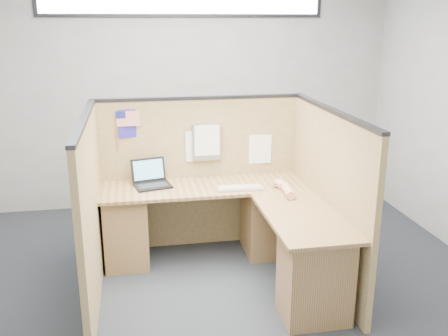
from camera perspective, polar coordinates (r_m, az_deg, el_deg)
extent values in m
plane|color=#1E222B|center=(4.41, -0.83, -13.87)|extent=(5.00, 5.00, 0.00)
plane|color=#949699|center=(6.09, -4.42, 8.67)|extent=(5.00, 0.00, 5.00)
plane|color=#949699|center=(1.83, 10.94, -11.04)|extent=(5.00, 0.00, 5.00)
cube|color=#232328|center=(6.02, -4.64, 18.59)|extent=(3.30, 0.02, 0.38)
cube|color=white|center=(6.01, -4.63, 18.60)|extent=(3.20, 0.01, 0.30)
cube|color=olive|center=(5.02, -2.75, -0.65)|extent=(2.05, 0.05, 1.50)
cube|color=#232328|center=(4.85, -2.88, 8.02)|extent=(2.05, 0.06, 0.03)
cube|color=olive|center=(4.15, -14.92, -5.01)|extent=(0.05, 1.80, 1.50)
cube|color=#232328|center=(3.94, -15.75, 5.41)|extent=(0.06, 1.80, 0.03)
cube|color=olive|center=(4.43, 11.78, -3.35)|extent=(0.05, 1.80, 1.50)
cube|color=#232328|center=(4.24, 12.39, 6.41)|extent=(0.06, 1.80, 0.03)
cube|color=brown|center=(4.72, -2.22, -2.21)|extent=(1.95, 0.60, 0.03)
cube|color=brown|center=(4.07, 9.05, -5.55)|extent=(0.60, 1.15, 0.03)
cube|color=brown|center=(4.81, -11.11, -6.80)|extent=(0.40, 0.50, 0.70)
cube|color=brown|center=(4.96, 4.73, -5.79)|extent=(0.40, 0.50, 0.70)
cube|color=brown|center=(3.96, 10.34, -12.16)|extent=(0.50, 0.40, 0.70)
cube|color=black|center=(4.73, -8.11, -2.04)|extent=(0.37, 0.31, 0.02)
cube|color=black|center=(4.84, -8.25, -0.15)|extent=(0.33, 0.14, 0.22)
cube|color=teal|center=(4.83, -8.24, -0.18)|extent=(0.29, 0.11, 0.18)
cube|color=gray|center=(4.61, 1.84, -2.35)|extent=(0.43, 0.17, 0.02)
cube|color=silver|center=(4.60, 1.84, -2.18)|extent=(0.39, 0.13, 0.01)
ellipsoid|color=silver|center=(4.69, 6.34, -1.94)|extent=(0.13, 0.11, 0.05)
ellipsoid|color=tan|center=(4.67, 6.37, -1.63)|extent=(0.10, 0.12, 0.05)
cylinder|color=tan|center=(4.63, 6.61, -2.04)|extent=(0.07, 0.05, 0.07)
cylinder|color=tan|center=(4.49, 7.32, -2.64)|extent=(0.11, 0.29, 0.09)
cube|color=#262096|center=(4.81, -10.81, 5.00)|extent=(0.20, 0.03, 0.27)
cylinder|color=olive|center=(4.82, -12.15, 4.07)|extent=(0.01, 0.01, 0.39)
cube|color=red|center=(4.79, -10.91, 5.56)|extent=(0.22, 0.00, 0.14)
cube|color=navy|center=(4.78, -11.74, 5.97)|extent=(0.09, 0.00, 0.07)
cube|color=slate|center=(4.88, -1.98, 2.98)|extent=(0.28, 0.05, 0.36)
cube|color=white|center=(4.85, -1.94, 3.16)|extent=(0.25, 0.01, 0.30)
cube|color=white|center=(4.90, -3.03, 2.51)|extent=(0.24, 0.02, 0.30)
cube|color=white|center=(5.04, 4.12, 2.16)|extent=(0.23, 0.02, 0.29)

